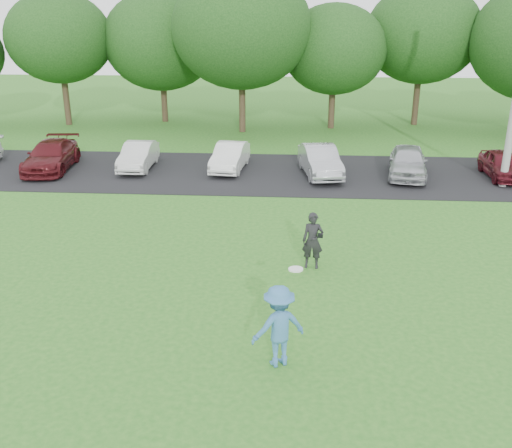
% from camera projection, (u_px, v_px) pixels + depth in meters
% --- Properties ---
extents(ground, '(100.00, 100.00, 0.00)m').
position_uv_depth(ground, '(244.00, 343.00, 11.67)').
color(ground, '#25671D').
rests_on(ground, ground).
extents(parking_lot, '(32.00, 6.50, 0.03)m').
position_uv_depth(parking_lot, '(272.00, 173.00, 23.80)').
color(parking_lot, black).
rests_on(parking_lot, ground).
extents(frisbee_player, '(1.22, 1.01, 2.02)m').
position_uv_depth(frisbee_player, '(279.00, 326.00, 10.72)').
color(frisbee_player, teal).
rests_on(frisbee_player, ground).
extents(camera_bystander, '(0.58, 0.44, 1.51)m').
position_uv_depth(camera_bystander, '(313.00, 241.00, 14.86)').
color(camera_bystander, black).
rests_on(camera_bystander, ground).
extents(parked_cars, '(28.01, 4.39, 1.24)m').
position_uv_depth(parked_cars, '(251.00, 159.00, 23.59)').
color(parked_cars, silver).
rests_on(parked_cars, parking_lot).
extents(tree_row, '(42.39, 9.85, 8.64)m').
position_uv_depth(tree_row, '(308.00, 39.00, 31.10)').
color(tree_row, '#38281C').
rests_on(tree_row, ground).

